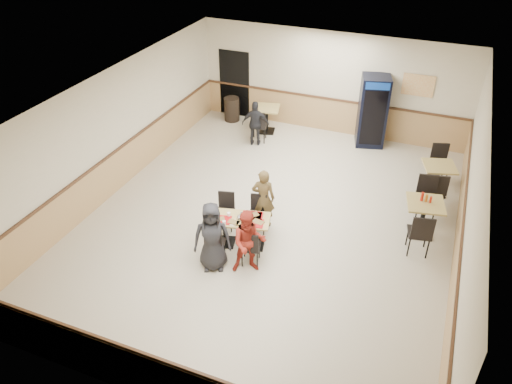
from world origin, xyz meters
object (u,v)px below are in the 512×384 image
at_px(diner_woman_right, 249,242).
at_px(back_table, 267,116).
at_px(main_table, 239,227).
at_px(side_table_near, 424,213).
at_px(diner_woman_left, 212,237).
at_px(lone_diner, 256,124).
at_px(diner_man_opposite, 263,198).
at_px(side_table_far, 438,175).
at_px(trash_bin, 232,109).
at_px(pepsi_cooler, 373,111).

distance_m(diner_woman_right, back_table, 6.23).
xyz_separation_m(main_table, back_table, (-1.40, 5.26, 0.07)).
bearing_deg(side_table_near, diner_woman_right, -140.70).
height_order(diner_woman_left, lone_diner, diner_woman_left).
xyz_separation_m(lone_diner, back_table, (-0.00, 0.89, -0.14)).
relative_size(diner_woman_left, diner_man_opposite, 1.07).
height_order(side_table_far, trash_bin, side_table_far).
bearing_deg(side_table_near, side_table_far, 85.60).
distance_m(side_table_near, trash_bin, 7.31).
distance_m(diner_woman_left, side_table_far, 5.92).
bearing_deg(side_table_far, pepsi_cooler, 134.98).
bearing_deg(side_table_near, main_table, -152.77).
bearing_deg(main_table, back_table, 90.71).
bearing_deg(side_table_far, trash_bin, 162.66).
height_order(diner_woman_right, side_table_near, diner_woman_right).
height_order(main_table, side_table_near, side_table_near).
distance_m(main_table, pepsi_cooler, 5.92).
bearing_deg(trash_bin, back_table, -14.95).
bearing_deg(diner_man_opposite, side_table_far, -156.14).
relative_size(diner_woman_left, lone_diner, 1.14).
height_order(diner_man_opposite, side_table_far, diner_man_opposite).
relative_size(back_table, trash_bin, 1.18).
bearing_deg(trash_bin, side_table_far, -17.34).
xyz_separation_m(back_table, trash_bin, (-1.31, 0.35, -0.15)).
xyz_separation_m(diner_man_opposite, lone_diner, (-1.61, 3.53, -0.05)).
relative_size(main_table, trash_bin, 1.84).
height_order(main_table, diner_woman_right, diner_woman_right).
distance_m(side_table_far, trash_bin, 6.69).
distance_m(main_table, back_table, 5.45).
relative_size(diner_man_opposite, lone_diner, 1.07).
bearing_deg(lone_diner, trash_bin, -59.18).
distance_m(diner_woman_left, diner_woman_right, 0.73).
bearing_deg(side_table_near, pepsi_cooler, 116.26).
height_order(lone_diner, side_table_far, lone_diner).
height_order(diner_woman_right, side_table_far, diner_woman_right).
distance_m(side_table_near, pepsi_cooler, 4.31).
bearing_deg(main_table, diner_man_opposite, 62.10).
xyz_separation_m(diner_woman_right, lone_diner, (-1.90, 5.04, -0.04)).
xyz_separation_m(main_table, side_table_near, (3.53, 1.82, 0.10)).
height_order(side_table_near, side_table_far, side_table_near).
xyz_separation_m(diner_woman_left, lone_diner, (-1.20, 5.22, -0.09)).
relative_size(main_table, side_table_near, 1.52).
xyz_separation_m(main_table, diner_woman_left, (-0.21, -0.84, 0.30)).
distance_m(side_table_near, back_table, 6.02).
relative_size(side_table_near, trash_bin, 1.21).
bearing_deg(diner_woman_right, side_table_far, 27.42).
bearing_deg(back_table, side_table_far, -17.95).
relative_size(diner_woman_left, back_table, 1.70).
relative_size(back_table, pepsi_cooler, 0.44).
relative_size(lone_diner, trash_bin, 1.76).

